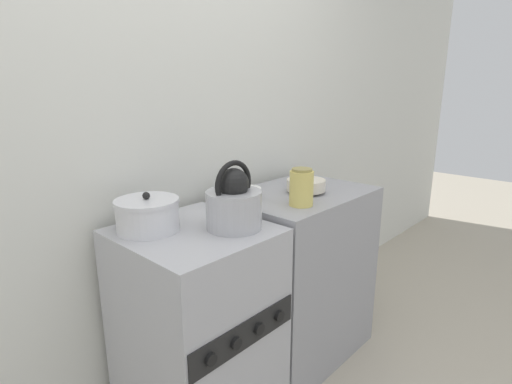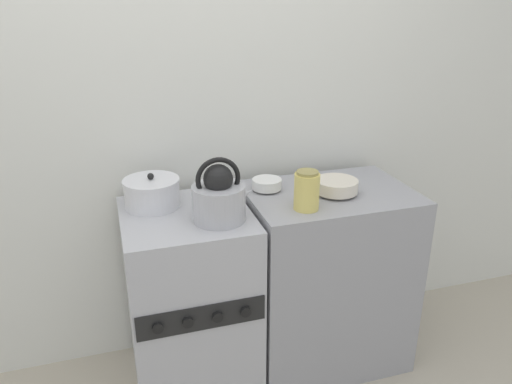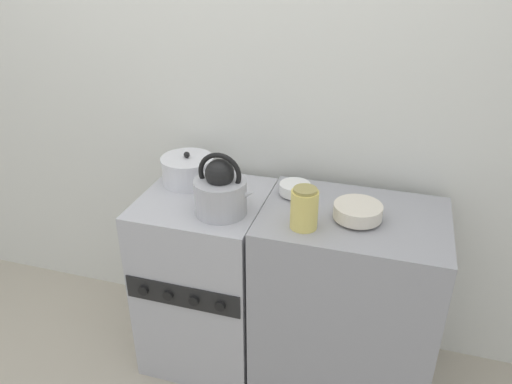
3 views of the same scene
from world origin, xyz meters
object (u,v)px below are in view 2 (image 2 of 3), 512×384
Objects in this scene: stove at (191,302)px; small_ceramic_bowl at (267,184)px; storage_jar at (307,191)px; cooking_pot at (152,193)px; enamel_bowl at (336,186)px; kettle at (219,197)px.

stove is 6.53× the size of small_ceramic_bowl.
small_ceramic_bowl is at bearing 110.10° from storage_jar.
cooking_pot is 1.26× the size of enamel_bowl.
small_ceramic_bowl is (0.39, 0.09, 0.49)m from stove.
small_ceramic_bowl is 0.81× the size of storage_jar.
storage_jar reaches higher than cooking_pot.
kettle is (0.12, -0.10, 0.53)m from stove.
stove is at bearing 176.61° from enamel_bowl.
cooking_pot is at bearing 176.76° from small_ceramic_bowl.
stove is 5.26× the size of storage_jar.
kettle is 0.33m from small_ceramic_bowl.
small_ceramic_bowl is 0.27m from storage_jar.
kettle reaches higher than enamel_bowl.
storage_jar is at bearing -69.90° from small_ceramic_bowl.
cooking_pot is at bearing 138.00° from kettle.
kettle is 1.39× the size of enamel_bowl.
cooking_pot reaches higher than stove.
stove is 4.56× the size of enamel_bowl.
small_ceramic_bowl is at bearing 154.71° from enamel_bowl.
enamel_bowl is 0.23m from storage_jar.
cooking_pot is (-0.24, 0.22, -0.04)m from kettle.
enamel_bowl is at bearing -3.39° from stove.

